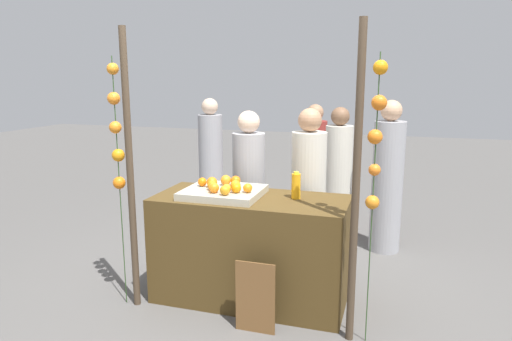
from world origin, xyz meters
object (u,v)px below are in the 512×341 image
object	(u,v)px
vendor_left	(249,197)
orange_0	(202,182)
orange_1	(214,188)
chalkboard_sign	(255,298)
vendor_right	(308,200)
juice_bottle	(296,186)
stall_counter	(251,249)

from	to	relation	value
vendor_left	orange_0	bearing A→B (deg)	-110.36
orange_1	chalkboard_sign	bearing A→B (deg)	-36.17
orange_0	vendor_right	world-z (taller)	vendor_right
orange_1	juice_bottle	distance (m)	0.67
stall_counter	orange_1	size ratio (longest dim) A/B	19.31
orange_1	vendor_left	xyz separation A→B (m)	(0.04, 0.79, -0.27)
orange_1	vendor_right	size ratio (longest dim) A/B	0.05
vendor_left	vendor_right	size ratio (longest dim) A/B	0.98
orange_1	chalkboard_sign	xyz separation A→B (m)	(0.46, -0.34, -0.74)
juice_bottle	chalkboard_sign	distance (m)	0.96
stall_counter	chalkboard_sign	bearing A→B (deg)	-68.43
juice_bottle	vendor_left	size ratio (longest dim) A/B	0.14
stall_counter	vendor_right	size ratio (longest dim) A/B	1.00
vendor_left	orange_1	bearing A→B (deg)	-92.88
orange_0	orange_1	distance (m)	0.26
orange_1	juice_bottle	bearing A→B (deg)	21.37
stall_counter	vendor_left	distance (m)	0.72
vendor_left	vendor_right	world-z (taller)	vendor_right
orange_1	orange_0	bearing A→B (deg)	135.16
vendor_right	stall_counter	bearing A→B (deg)	-120.99
chalkboard_sign	vendor_right	world-z (taller)	vendor_right
stall_counter	orange_0	size ratio (longest dim) A/B	21.17
orange_0	juice_bottle	xyz separation A→B (m)	(0.81, 0.06, 0.01)
stall_counter	vendor_left	xyz separation A→B (m)	(-0.22, 0.62, 0.28)
vendor_right	orange_1	bearing A→B (deg)	-128.69
stall_counter	orange_1	world-z (taller)	orange_1
stall_counter	chalkboard_sign	distance (m)	0.57
juice_bottle	vendor_left	bearing A→B (deg)	137.22
orange_0	vendor_left	world-z (taller)	vendor_left
orange_1	juice_bottle	xyz separation A→B (m)	(0.63, 0.25, 0.01)
juice_bottle	vendor_left	world-z (taller)	vendor_left
stall_counter	orange_0	xyz separation A→B (m)	(-0.44, 0.01, 0.55)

